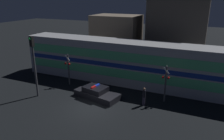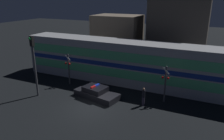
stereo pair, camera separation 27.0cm
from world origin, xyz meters
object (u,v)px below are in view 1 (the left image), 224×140
Objects in this scene: police_car at (97,93)px; traffic_light_corner at (34,61)px; train at (125,62)px; pedestrian at (144,96)px; crossing_signal_near at (166,83)px.

traffic_light_corner reaches higher than police_car.
train is at bearing 89.62° from police_car.
train is at bearing 46.95° from traffic_light_corner.
train is 14.38× the size of pedestrian.
pedestrian is at bearing -52.05° from train.
police_car is 2.76× the size of pedestrian.
police_car is at bearing 20.77° from traffic_light_corner.
crossing_signal_near reaches higher than police_car.
police_car is 6.34m from traffic_light_corner.
pedestrian reaches higher than police_car.
traffic_light_corner is at bearing -133.05° from train.
crossing_signal_near is at bearing 43.69° from pedestrian.
pedestrian is at bearing 15.11° from police_car.
train is 5.21× the size of police_car.
pedestrian is (3.42, -4.39, -1.42)m from train.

